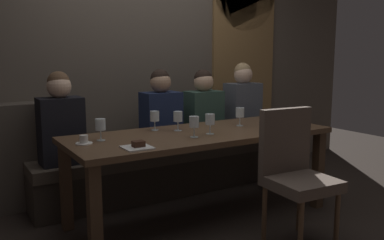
{
  "coord_description": "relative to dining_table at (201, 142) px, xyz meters",
  "views": [
    {
      "loc": [
        -1.8,
        -2.79,
        1.37
      ],
      "look_at": [
        -0.06,
        0.04,
        0.84
      ],
      "focal_mm": 38.27,
      "sensor_mm": 36.0,
      "label": 1
    }
  ],
  "objects": [
    {
      "name": "dining_table",
      "position": [
        0.0,
        0.0,
        0.0
      ],
      "size": [
        2.2,
        0.84,
        0.74
      ],
      "color": "#493422",
      "rests_on": "ground"
    },
    {
      "name": "ground",
      "position": [
        0.0,
        0.0,
        -0.65
      ],
      "size": [
        9.0,
        9.0,
        0.0
      ],
      "primitive_type": "plane",
      "color": "black"
    },
    {
      "name": "back_wall_tiled",
      "position": [
        0.0,
        1.22,
        0.85
      ],
      "size": [
        6.0,
        0.12,
        3.0
      ],
      "primitive_type": "cube",
      "color": "brown",
      "rests_on": "ground"
    },
    {
      "name": "wine_glass_end_right",
      "position": [
        0.46,
        0.07,
        0.2
      ],
      "size": [
        0.08,
        0.08,
        0.16
      ],
      "color": "silver",
      "rests_on": "dining_table"
    },
    {
      "name": "dessert_plate",
      "position": [
        -0.69,
        -0.28,
        0.1
      ],
      "size": [
        0.19,
        0.19,
        0.05
      ],
      "color": "white",
      "rests_on": "dining_table"
    },
    {
      "name": "espresso_cup",
      "position": [
        -0.96,
        0.05,
        0.11
      ],
      "size": [
        0.12,
        0.12,
        0.06
      ],
      "color": "white",
      "rests_on": "dining_table"
    },
    {
      "name": "banquette_bench",
      "position": [
        0.0,
        0.7,
        -0.42
      ],
      "size": [
        2.5,
        0.44,
        0.45
      ],
      "color": "#312A23",
      "rests_on": "ground"
    },
    {
      "name": "wine_glass_center_back",
      "position": [
        -0.82,
        0.1,
        0.2
      ],
      "size": [
        0.08,
        0.08,
        0.16
      ],
      "color": "silver",
      "rests_on": "dining_table"
    },
    {
      "name": "chair_near_side",
      "position": [
        0.35,
        -0.72,
        -0.09
      ],
      "size": [
        0.47,
        0.47,
        0.98
      ],
      "color": "brown",
      "rests_on": "ground"
    },
    {
      "name": "diner_far_end",
      "position": [
        0.47,
        0.68,
        0.16
      ],
      "size": [
        0.36,
        0.24,
        0.78
      ],
      "color": "#2D473D",
      "rests_on": "banquette_bench"
    },
    {
      "name": "wine_glass_far_left",
      "position": [
        0.01,
        -0.12,
        0.2
      ],
      "size": [
        0.08,
        0.08,
        0.16
      ],
      "color": "silver",
      "rests_on": "dining_table"
    },
    {
      "name": "wine_glass_center_front",
      "position": [
        -0.29,
        0.26,
        0.2
      ],
      "size": [
        0.08,
        0.08,
        0.16
      ],
      "color": "silver",
      "rests_on": "dining_table"
    },
    {
      "name": "wine_glass_far_right",
      "position": [
        -0.17,
        -0.16,
        0.2
      ],
      "size": [
        0.08,
        0.08,
        0.16
      ],
      "color": "silver",
      "rests_on": "dining_table"
    },
    {
      "name": "diner_bearded",
      "position": [
        -0.02,
        0.67,
        0.17
      ],
      "size": [
        0.36,
        0.24,
        0.79
      ],
      "color": "#192342",
      "rests_on": "banquette_bench"
    },
    {
      "name": "diner_near_end",
      "position": [
        0.98,
        0.69,
        0.19
      ],
      "size": [
        0.36,
        0.24,
        0.84
      ],
      "color": "#4C515B",
      "rests_on": "banquette_bench"
    },
    {
      "name": "arched_door",
      "position": [
        1.35,
        1.15,
        0.71
      ],
      "size": [
        0.9,
        0.05,
        2.55
      ],
      "color": "olive",
      "rests_on": "ground"
    },
    {
      "name": "wine_glass_near_right",
      "position": [
        -0.13,
        0.15,
        0.2
      ],
      "size": [
        0.08,
        0.08,
        0.16
      ],
      "color": "silver",
      "rests_on": "dining_table"
    },
    {
      "name": "folded_napkin",
      "position": [
        0.8,
        -0.16,
        0.09
      ],
      "size": [
        0.14,
        0.14,
        0.01
      ],
      "primitive_type": "cube",
      "rotation": [
        0.0,
        0.0,
        -0.48
      ],
      "color": "silver",
      "rests_on": "dining_table"
    },
    {
      "name": "diner_redhead",
      "position": [
        -0.97,
        0.68,
        0.17
      ],
      "size": [
        0.36,
        0.24,
        0.79
      ],
      "color": "black",
      "rests_on": "banquette_bench"
    }
  ]
}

